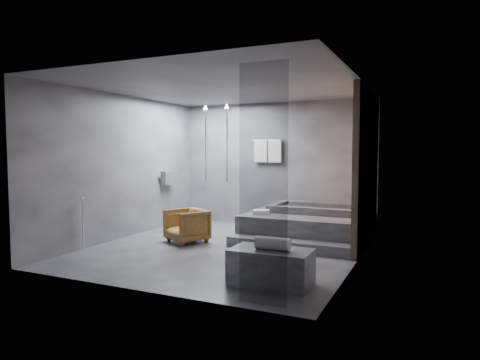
% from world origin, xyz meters
% --- Properties ---
extents(room, '(5.00, 5.04, 2.82)m').
position_xyz_m(room, '(0.40, 0.24, 1.73)').
color(room, '#2D2D2F').
rests_on(room, ground).
extents(tub_deck, '(2.20, 2.00, 0.50)m').
position_xyz_m(tub_deck, '(1.05, 1.45, 0.25)').
color(tub_deck, '#323235').
rests_on(tub_deck, ground).
extents(tub_step, '(2.20, 0.36, 0.18)m').
position_xyz_m(tub_step, '(1.05, 0.27, 0.09)').
color(tub_step, '#323235').
rests_on(tub_step, ground).
extents(concrete_bench, '(1.04, 0.58, 0.46)m').
position_xyz_m(concrete_bench, '(1.44, -1.62, 0.23)').
color(concrete_bench, '#38373A').
rests_on(concrete_bench, ground).
extents(driftwood_chair, '(0.91, 0.92, 0.62)m').
position_xyz_m(driftwood_chair, '(-0.90, 0.13, 0.31)').
color(driftwood_chair, '#472D11').
rests_on(driftwood_chair, ground).
extents(rolled_towel, '(0.45, 0.17, 0.16)m').
position_xyz_m(rolled_towel, '(1.47, -1.64, 0.54)').
color(rolled_towel, white).
rests_on(rolled_towel, concrete_bench).
extents(deck_towel, '(0.35, 0.29, 0.08)m').
position_xyz_m(deck_towel, '(0.30, 0.89, 0.54)').
color(deck_towel, white).
rests_on(deck_towel, tub_deck).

